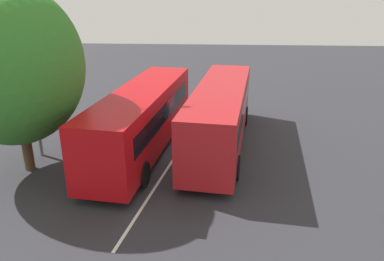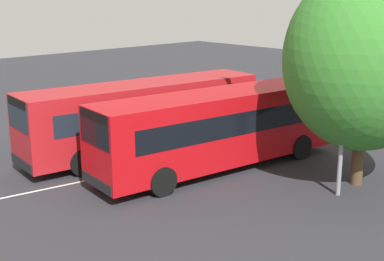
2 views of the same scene
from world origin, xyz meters
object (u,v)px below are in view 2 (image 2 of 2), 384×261
bus_far_left (143,115)px  bus_center_left (220,127)px  street_lamp (340,55)px  depot_tree (366,59)px

bus_far_left → bus_center_left: (-0.89, 3.83, 0.00)m
bus_center_left → street_lamp: (-0.90, 4.68, 3.20)m
bus_center_left → street_lamp: street_lamp is taller
bus_far_left → depot_tree: 9.71m
street_lamp → bus_center_left: bearing=-0.9°
bus_center_left → depot_tree: depot_tree is taller
depot_tree → bus_center_left: bearing=-62.9°
bus_far_left → depot_tree: bearing=118.1°
street_lamp → bus_far_left: bearing=0.1°
bus_center_left → depot_tree: bearing=124.1°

